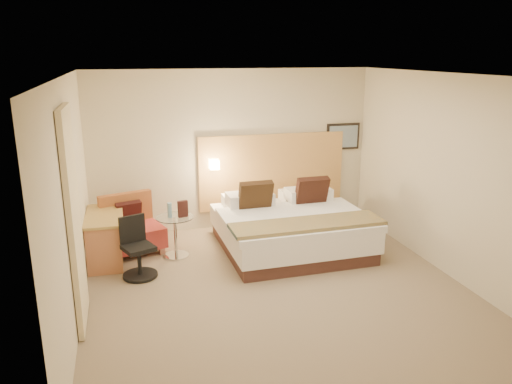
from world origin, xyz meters
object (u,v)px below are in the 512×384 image
object	(u,v)px
desk_chair	(138,253)
bed	(290,227)
lounge_chair	(132,229)
desk	(106,224)
side_table	(175,234)

from	to	relation	value
desk_chair	bed	bearing A→B (deg)	10.53
lounge_chair	desk	bearing A→B (deg)	-142.94
bed	side_table	world-z (taller)	bed
bed	desk	xyz separation A→B (m)	(-2.73, 0.25, 0.21)
bed	lounge_chair	world-z (taller)	bed
desk	lounge_chair	bearing A→B (deg)	37.06
lounge_chair	desk	xyz separation A→B (m)	(-0.36, -0.27, 0.21)
desk_chair	side_table	bearing A→B (deg)	44.33
side_table	desk	bearing A→B (deg)	172.78
bed	desk_chair	distance (m)	2.36
side_table	desk_chair	bearing A→B (deg)	-135.67
lounge_chair	desk	size ratio (longest dim) A/B	0.87
bed	lounge_chair	bearing A→B (deg)	167.61
lounge_chair	side_table	distance (m)	0.73
lounge_chair	side_table	size ratio (longest dim) A/B	1.49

